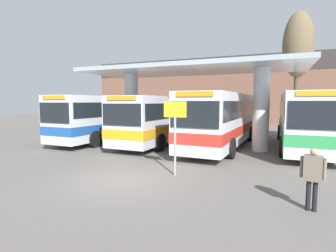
# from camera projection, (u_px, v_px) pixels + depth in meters

# --- Properties ---
(ground_plane) EXTENTS (100.00, 100.00, 0.00)m
(ground_plane) POSITION_uv_depth(u_px,v_px,m) (121.00, 180.00, 9.49)
(ground_plane) COLOR #605B56
(townhouse_backdrop) EXTENTS (40.00, 0.58, 8.51)m
(townhouse_backdrop) POSITION_uv_depth(u_px,v_px,m) (234.00, 85.00, 32.79)
(townhouse_backdrop) COLOR brown
(townhouse_backdrop) RESTS_ON ground_plane
(station_canopy) EXTENTS (13.52, 5.62, 4.97)m
(station_canopy) POSITION_uv_depth(u_px,v_px,m) (190.00, 81.00, 16.41)
(station_canopy) COLOR silver
(station_canopy) RESTS_ON ground_plane
(transit_bus_left_bay) EXTENTS (2.88, 10.39, 3.22)m
(transit_bus_left_bay) POSITION_uv_depth(u_px,v_px,m) (110.00, 116.00, 19.50)
(transit_bus_left_bay) COLOR silver
(transit_bus_left_bay) RESTS_ON ground_plane
(transit_bus_center_bay) EXTENTS (2.89, 10.62, 3.16)m
(transit_bus_center_bay) POSITION_uv_depth(u_px,v_px,m) (164.00, 117.00, 18.34)
(transit_bus_center_bay) COLOR silver
(transit_bus_center_bay) RESTS_ON ground_plane
(transit_bus_right_bay) EXTENTS (3.05, 11.30, 3.32)m
(transit_bus_right_bay) POSITION_uv_depth(u_px,v_px,m) (224.00, 117.00, 16.54)
(transit_bus_right_bay) COLOR silver
(transit_bus_right_bay) RESTS_ON ground_plane
(transit_bus_far_right_bay) EXTENTS (2.87, 11.75, 3.32)m
(transit_bus_far_right_bay) POSITION_uv_depth(u_px,v_px,m) (303.00, 118.00, 16.13)
(transit_bus_far_right_bay) COLOR silver
(transit_bus_far_right_bay) RESTS_ON ground_plane
(info_sign_platform) EXTENTS (0.90, 0.09, 2.85)m
(info_sign_platform) POSITION_uv_depth(u_px,v_px,m) (175.00, 123.00, 9.94)
(info_sign_platform) COLOR gray
(info_sign_platform) RESTS_ON ground_plane
(pedestrian_waiting) EXTENTS (0.61, 0.31, 1.65)m
(pedestrian_waiting) POSITION_uv_depth(u_px,v_px,m) (313.00, 173.00, 6.74)
(pedestrian_waiting) COLOR black
(pedestrian_waiting) RESTS_ON ground_plane
(poplar_tree_behind_left) EXTENTS (2.42, 2.42, 10.13)m
(poplar_tree_behind_left) POSITION_uv_depth(u_px,v_px,m) (298.00, 46.00, 21.33)
(poplar_tree_behind_left) COLOR #473A2B
(poplar_tree_behind_left) RESTS_ON ground_plane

